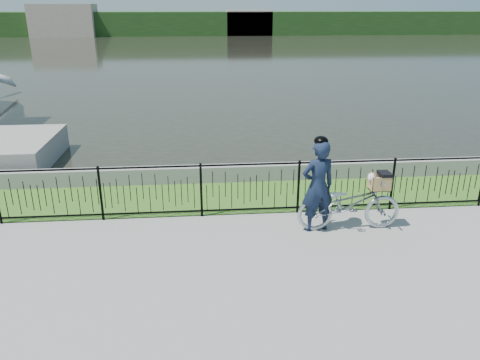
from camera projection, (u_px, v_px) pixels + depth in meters
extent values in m
plane|color=gray|center=(260.00, 252.00, 8.26)|extent=(120.00, 120.00, 0.00)
cube|color=#39651F|center=(245.00, 196.00, 10.68)|extent=(60.00, 2.00, 0.01)
plane|color=black|center=(209.00, 56.00, 38.99)|extent=(120.00, 120.00, 0.00)
cube|color=gray|center=(241.00, 173.00, 11.54)|extent=(60.00, 0.30, 0.40)
cube|color=#22431A|center=(204.00, 23.00, 63.60)|extent=(120.00, 6.00, 3.00)
cube|color=#A09180|center=(64.00, 20.00, 60.08)|extent=(8.00, 4.00, 4.00)
cube|color=#A09180|center=(249.00, 23.00, 62.66)|extent=(6.00, 3.00, 3.20)
imported|color=#A2A8AD|center=(349.00, 204.00, 8.96)|extent=(2.00, 0.70, 1.05)
cube|color=black|center=(379.00, 189.00, 8.90)|extent=(0.38, 0.18, 0.02)
cube|color=#9C7D48|center=(379.00, 189.00, 8.90)|extent=(0.38, 0.29, 0.01)
cube|color=#9C7D48|center=(377.00, 180.00, 8.98)|extent=(0.38, 0.01, 0.28)
cube|color=#9C7D48|center=(382.00, 185.00, 8.72)|extent=(0.38, 0.01, 0.28)
cube|color=#9C7D48|center=(389.00, 182.00, 8.87)|extent=(0.01, 0.29, 0.28)
cube|color=#9C7D48|center=(370.00, 183.00, 8.84)|extent=(0.01, 0.29, 0.28)
cube|color=black|center=(385.00, 174.00, 8.80)|extent=(0.21, 0.30, 0.06)
cube|color=black|center=(390.00, 181.00, 8.86)|extent=(0.02, 0.30, 0.22)
ellipsoid|color=silver|center=(378.00, 183.00, 8.85)|extent=(0.31, 0.22, 0.20)
sphere|color=silver|center=(372.00, 177.00, 8.78)|extent=(0.15, 0.15, 0.15)
sphere|color=silver|center=(369.00, 179.00, 8.76)|extent=(0.07, 0.07, 0.07)
sphere|color=black|center=(368.00, 179.00, 8.75)|extent=(0.02, 0.02, 0.02)
cone|color=#A68145|center=(371.00, 173.00, 8.81)|extent=(0.06, 0.08, 0.08)
cone|color=#A68145|center=(374.00, 175.00, 8.72)|extent=(0.06, 0.08, 0.08)
imported|color=#111B31|center=(318.00, 186.00, 8.80)|extent=(0.73, 0.55, 1.79)
ellipsoid|color=black|center=(321.00, 142.00, 8.49)|extent=(0.26, 0.29, 0.18)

